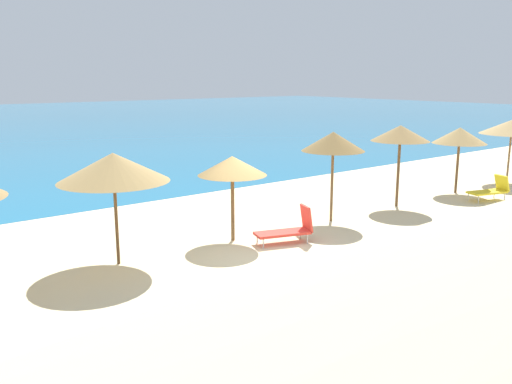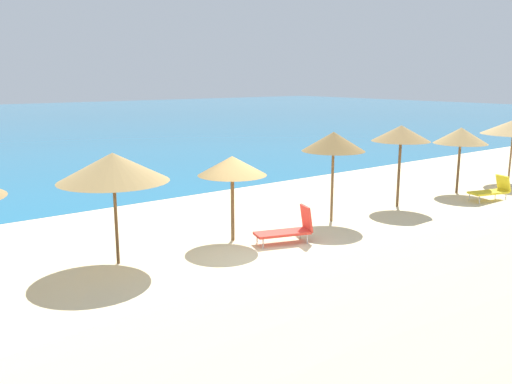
# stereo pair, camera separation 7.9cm
# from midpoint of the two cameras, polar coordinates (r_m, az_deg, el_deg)

# --- Properties ---
(ground_plane) EXTENTS (160.00, 160.00, 0.00)m
(ground_plane) POSITION_cam_midpoint_polar(r_m,az_deg,el_deg) (14.35, 0.32, -6.18)
(ground_plane) COLOR beige
(beach_umbrella_3) EXTENTS (2.65, 2.65, 2.75)m
(beach_umbrella_3) POSITION_cam_midpoint_polar(r_m,az_deg,el_deg) (13.22, -14.68, 2.54)
(beach_umbrella_3) COLOR brown
(beach_umbrella_3) RESTS_ON ground_plane
(beach_umbrella_4) EXTENTS (1.90, 1.90, 2.38)m
(beach_umbrella_4) POSITION_cam_midpoint_polar(r_m,az_deg,el_deg) (14.76, -2.37, 2.75)
(beach_umbrella_4) COLOR brown
(beach_umbrella_4) RESTS_ON ground_plane
(beach_umbrella_5) EXTENTS (1.97, 1.97, 2.84)m
(beach_umbrella_5) POSITION_cam_midpoint_polar(r_m,az_deg,el_deg) (16.89, 8.31, 5.26)
(beach_umbrella_5) COLOR brown
(beach_umbrella_5) RESTS_ON ground_plane
(beach_umbrella_6) EXTENTS (2.01, 2.01, 2.86)m
(beach_umbrella_6) POSITION_cam_midpoint_polar(r_m,az_deg,el_deg) (19.36, 15.17, 5.96)
(beach_umbrella_6) COLOR brown
(beach_umbrella_6) RESTS_ON ground_plane
(beach_umbrella_7) EXTENTS (2.05, 2.05, 2.58)m
(beach_umbrella_7) POSITION_cam_midpoint_polar(r_m,az_deg,el_deg) (22.41, 20.90, 5.56)
(beach_umbrella_7) COLOR brown
(beach_umbrella_7) RESTS_ON ground_plane
(lounge_chair_2) EXTENTS (1.67, 1.04, 1.01)m
(lounge_chair_2) POSITION_cam_midpoint_polar(r_m,az_deg,el_deg) (14.92, 3.67, -3.90)
(lounge_chair_2) COLOR red
(lounge_chair_2) RESTS_ON ground_plane
(lounge_chair_3) EXTENTS (1.63, 1.01, 0.93)m
(lounge_chair_3) POSITION_cam_midpoint_polar(r_m,az_deg,el_deg) (21.72, 23.73, 0.19)
(lounge_chair_3) COLOR yellow
(lounge_chair_3) RESTS_ON ground_plane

